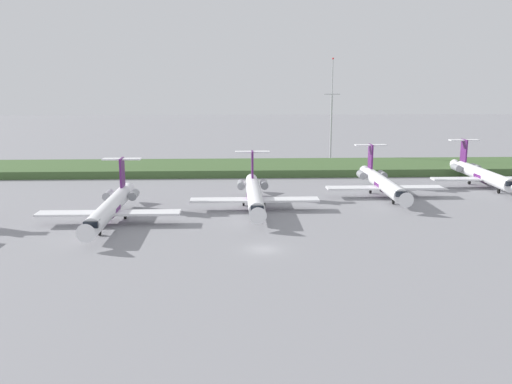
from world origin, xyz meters
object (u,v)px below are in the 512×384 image
at_px(antenna_mast, 331,119).
at_px(regional_jet_fourth, 382,183).
at_px(regional_jet_fifth, 482,174).
at_px(regional_jet_third, 254,194).
at_px(regional_jet_second, 111,207).

bearing_deg(antenna_mast, regional_jet_fourth, -87.36).
bearing_deg(regional_jet_fifth, regional_jet_third, -159.41).
distance_m(regional_jet_second, regional_jet_fourth, 53.15).
distance_m(regional_jet_second, regional_jet_third, 25.32).
distance_m(regional_jet_third, regional_jet_fifth, 53.61).
relative_size(regional_jet_fourth, regional_jet_fifth, 1.00).
xyz_separation_m(regional_jet_second, regional_jet_fifth, (73.91, 27.71, 0.00)).
bearing_deg(regional_jet_third, regional_jet_fifth, 20.59).
distance_m(regional_jet_fourth, regional_jet_fifth, 25.79).
relative_size(regional_jet_second, regional_jet_fifth, 1.00).
relative_size(regional_jet_second, regional_jet_fourth, 1.00).
distance_m(regional_jet_second, antenna_mast, 82.28).
relative_size(regional_jet_fifth, antenna_mast, 1.09).
bearing_deg(regional_jet_fourth, regional_jet_fifth, 20.09).
bearing_deg(regional_jet_fourth, regional_jet_third, -158.95).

